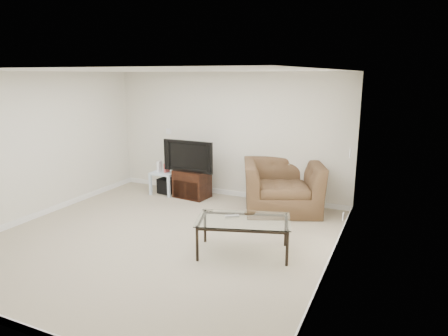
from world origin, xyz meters
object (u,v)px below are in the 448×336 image
at_px(television, 191,155).
at_px(coffee_table, 243,236).
at_px(subwoofer, 167,186).
at_px(recliner, 283,178).
at_px(tv_stand, 192,184).
at_px(side_table, 165,182).

xyz_separation_m(television, coffee_table, (1.93, -1.98, -0.63)).
xyz_separation_m(subwoofer, recliner, (2.50, -0.02, 0.44)).
distance_m(subwoofer, coffee_table, 3.25).
height_order(subwoofer, coffee_table, coffee_table).
relative_size(tv_stand, recliner, 0.49).
relative_size(television, subwoofer, 3.26).
bearing_deg(television, tv_stand, 85.27).
xyz_separation_m(tv_stand, side_table, (-0.64, 0.00, -0.05)).
bearing_deg(tv_stand, recliner, 6.47).
bearing_deg(tv_stand, television, -90.00).
bearing_deg(coffee_table, subwoofer, 141.37).
xyz_separation_m(tv_stand, television, (-0.00, -0.03, 0.60)).
distance_m(television, coffee_table, 2.83).
bearing_deg(subwoofer, side_table, -145.94).
xyz_separation_m(television, subwoofer, (-0.61, 0.05, -0.71)).
height_order(television, side_table, television).
relative_size(tv_stand, coffee_table, 0.53).
xyz_separation_m(tv_stand, subwoofer, (-0.61, 0.02, -0.12)).
height_order(television, coffee_table, television).
bearing_deg(subwoofer, television, -4.47).
bearing_deg(side_table, recliner, 0.00).
bearing_deg(recliner, side_table, 157.65).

